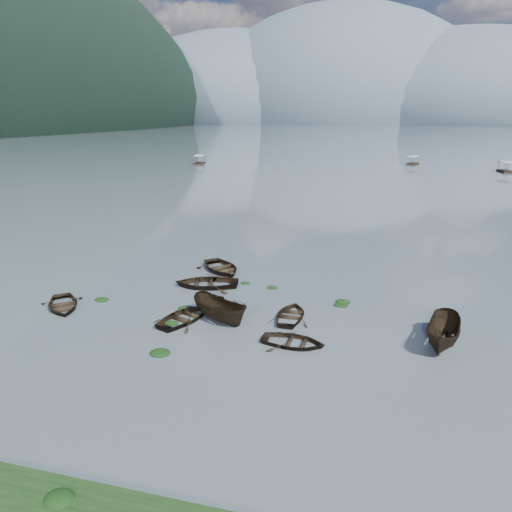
% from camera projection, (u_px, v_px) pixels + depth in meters
% --- Properties ---
extents(ground_plane, '(2400.00, 2400.00, 0.00)m').
position_uv_depth(ground_plane, '(206.00, 346.00, 26.88)').
color(ground_plane, '#4C585F').
extents(haze_mtn_a, '(520.00, 520.00, 280.00)m').
position_uv_depth(haze_mtn_a, '(240.00, 122.00, 921.55)').
color(haze_mtn_a, '#475666').
rests_on(haze_mtn_a, ground).
extents(haze_mtn_b, '(520.00, 520.00, 340.00)m').
position_uv_depth(haze_mtn_b, '(340.00, 123.00, 874.34)').
color(haze_mtn_b, '#475666').
rests_on(haze_mtn_b, ground).
extents(haze_mtn_c, '(520.00, 520.00, 260.00)m').
position_uv_depth(haze_mtn_c, '(451.00, 123.00, 827.13)').
color(haze_mtn_c, '#475666').
rests_on(haze_mtn_c, ground).
extents(rowboat_0, '(4.93, 5.10, 0.86)m').
position_uv_depth(rowboat_0, '(63.00, 308.00, 32.28)').
color(rowboat_0, black).
rests_on(rowboat_0, ground).
extents(rowboat_1, '(4.29, 5.00, 0.87)m').
position_uv_depth(rowboat_1, '(185.00, 320.00, 30.31)').
color(rowboat_1, black).
rests_on(rowboat_1, ground).
extents(rowboat_2, '(5.03, 3.97, 1.85)m').
position_uv_depth(rowboat_2, '(220.00, 321.00, 30.27)').
color(rowboat_2, black).
rests_on(rowboat_2, ground).
extents(rowboat_3, '(2.84, 3.91, 0.80)m').
position_uv_depth(rowboat_3, '(291.00, 318.00, 30.72)').
color(rowboat_3, black).
rests_on(rowboat_3, ground).
extents(rowboat_4, '(4.00, 2.97, 0.79)m').
position_uv_depth(rowboat_4, '(293.00, 345.00, 27.06)').
color(rowboat_4, black).
rests_on(rowboat_4, ground).
extents(rowboat_5, '(2.93, 5.17, 1.88)m').
position_uv_depth(rowboat_5, '(442.00, 345.00, 27.05)').
color(rowboat_5, black).
rests_on(rowboat_5, ground).
extents(rowboat_6, '(5.96, 6.03, 1.03)m').
position_uv_depth(rowboat_6, '(222.00, 271.00, 39.96)').
color(rowboat_6, black).
rests_on(rowboat_6, ground).
extents(rowboat_7, '(5.76, 4.71, 1.04)m').
position_uv_depth(rowboat_7, '(207.00, 286.00, 36.36)').
color(rowboat_7, black).
rests_on(rowboat_7, ground).
extents(weed_clump_0, '(1.22, 0.99, 0.27)m').
position_uv_depth(weed_clump_0, '(160.00, 354.00, 26.05)').
color(weed_clump_0, black).
rests_on(weed_clump_0, ground).
extents(weed_clump_1, '(0.94, 0.75, 0.21)m').
position_uv_depth(weed_clump_1, '(172.00, 324.00, 29.79)').
color(weed_clump_1, black).
rests_on(weed_clump_1, ground).
extents(weed_clump_2, '(1.16, 0.93, 0.25)m').
position_uv_depth(weed_clump_2, '(186.00, 309.00, 32.00)').
color(weed_clump_2, black).
rests_on(weed_clump_2, ground).
extents(weed_clump_3, '(0.78, 0.66, 0.17)m').
position_uv_depth(weed_clump_3, '(246.00, 284.00, 36.93)').
color(weed_clump_3, black).
rests_on(weed_clump_3, ground).
extents(weed_clump_4, '(1.05, 0.83, 0.22)m').
position_uv_depth(weed_clump_4, '(341.00, 306.00, 32.62)').
color(weed_clump_4, black).
rests_on(weed_clump_4, ground).
extents(weed_clump_5, '(1.07, 0.86, 0.23)m').
position_uv_depth(weed_clump_5, '(102.00, 300.00, 33.60)').
color(weed_clump_5, black).
rests_on(weed_clump_5, ground).
extents(weed_clump_6, '(0.92, 0.76, 0.19)m').
position_uv_depth(weed_clump_6, '(272.00, 288.00, 35.94)').
color(weed_clump_6, black).
rests_on(weed_clump_6, ground).
extents(weed_clump_7, '(1.10, 0.88, 0.24)m').
position_uv_depth(weed_clump_7, '(343.00, 302.00, 33.21)').
color(weed_clump_7, black).
rests_on(weed_clump_7, ground).
extents(pontoon_left, '(3.78, 6.46, 2.32)m').
position_uv_depth(pontoon_left, '(200.00, 164.00, 127.68)').
color(pontoon_left, black).
rests_on(pontoon_left, ground).
extents(pontoon_centre, '(3.94, 6.06, 2.15)m').
position_uv_depth(pontoon_centre, '(413.00, 164.00, 126.95)').
color(pontoon_centre, black).
rests_on(pontoon_centre, ground).
extents(pontoon_right, '(2.82, 6.26, 2.36)m').
position_uv_depth(pontoon_right, '(506.00, 172.00, 109.71)').
color(pontoon_right, black).
rests_on(pontoon_right, ground).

